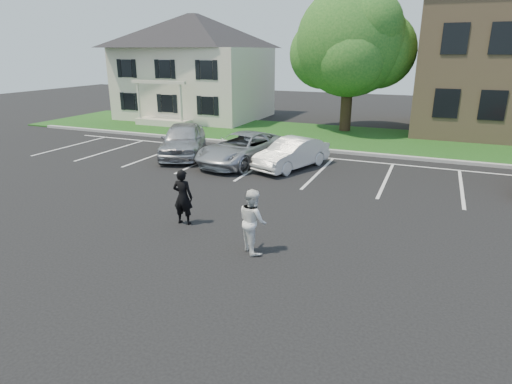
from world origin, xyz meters
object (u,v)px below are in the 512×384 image
tree (352,45)px  car_white_sedan (292,154)px  car_silver_minivan (242,148)px  house (195,67)px  car_silver_west (183,140)px  man_white_shirt (253,221)px  man_black_suit (183,197)px

tree → car_white_sedan: (-0.41, -10.13, -4.69)m
car_white_sedan → tree: bearing=107.6°
car_silver_minivan → car_white_sedan: car_silver_minivan is taller
house → car_white_sedan: (11.67, -11.71, -3.17)m
house → car_silver_west: bearing=-62.6°
tree → man_white_shirt: size_ratio=5.22×
house → tree: (12.08, -1.58, 1.52)m
man_white_shirt → house: bearing=-13.6°
house → car_white_sedan: house is taller
car_silver_minivan → man_black_suit: bearing=-68.3°
man_black_suit → car_white_sedan: size_ratio=0.43×
man_white_shirt → car_silver_west: (-7.35, 8.44, -0.03)m
car_silver_minivan → man_white_shirt: bearing=-52.9°
man_black_suit → car_silver_minivan: size_ratio=0.33×
man_black_suit → man_white_shirt: 2.81m
house → man_black_suit: house is taller
car_silver_west → car_silver_minivan: 3.31m
car_silver_west → car_white_sedan: (5.66, -0.11, -0.16)m
tree → man_white_shirt: 19.04m
house → man_white_shirt: house is taller
house → car_silver_minivan: 15.35m
man_black_suit → car_silver_minivan: man_black_suit is taller
man_white_shirt → car_white_sedan: (-1.69, 8.33, -0.19)m
man_black_suit → car_white_sedan: 7.48m
man_black_suit → car_silver_west: 8.87m
man_white_shirt → car_white_sedan: man_white_shirt is taller
man_white_shirt → car_silver_minivan: man_white_shirt is taller
man_black_suit → car_silver_minivan: bearing=-83.9°
tree → man_white_shirt: (1.28, -18.46, -4.51)m
house → car_silver_west: size_ratio=2.15×
man_black_suit → car_white_sedan: bearing=-102.1°
man_white_shirt → car_silver_west: size_ratio=0.35×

